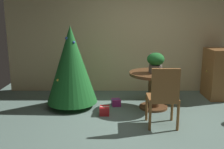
{
  "coord_description": "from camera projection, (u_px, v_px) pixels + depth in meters",
  "views": [
    {
      "loc": [
        -0.59,
        -3.79,
        1.73
      ],
      "look_at": [
        -0.6,
        0.38,
        0.8
      ],
      "focal_mm": 41.34,
      "sensor_mm": 36.0,
      "label": 1
    }
  ],
  "objects": [
    {
      "name": "wooden_cabinet",
      "position": [
        219.0,
        74.0,
        5.56
      ],
      "size": [
        0.51,
        0.68,
        1.07
      ],
      "color": "brown",
      "rests_on": "ground_plane"
    },
    {
      "name": "gift_box_red",
      "position": [
        105.0,
        111.0,
        4.66
      ],
      "size": [
        0.18,
        0.19,
        0.16
      ],
      "color": "red",
      "rests_on": "ground_plane"
    },
    {
      "name": "flower_vase",
      "position": [
        156.0,
        62.0,
        4.79
      ],
      "size": [
        0.32,
        0.32,
        0.38
      ],
      "color": "#665B51",
      "rests_on": "round_dining_table"
    },
    {
      "name": "gift_box_purple",
      "position": [
        117.0,
        102.0,
        5.13
      ],
      "size": [
        0.2,
        0.21,
        0.14
      ],
      "color": "#9E287A",
      "rests_on": "ground_plane"
    },
    {
      "name": "back_wall_panel",
      "position": [
        138.0,
        36.0,
        5.94
      ],
      "size": [
        6.0,
        0.1,
        2.6
      ],
      "primitive_type": "cube",
      "color": "beige",
      "rests_on": "ground_plane"
    },
    {
      "name": "wooden_chair_near",
      "position": [
        164.0,
        95.0,
        4.02
      ],
      "size": [
        0.47,
        0.44,
        0.98
      ],
      "color": "brown",
      "rests_on": "ground_plane"
    },
    {
      "name": "ground_plane",
      "position": [
        150.0,
        129.0,
        4.08
      ],
      "size": [
        6.6,
        6.6,
        0.0
      ],
      "primitive_type": "plane",
      "color": "slate"
    },
    {
      "name": "round_dining_table",
      "position": [
        155.0,
        84.0,
        4.91
      ],
      "size": [
        0.96,
        0.96,
        0.71
      ],
      "color": "brown",
      "rests_on": "ground_plane"
    },
    {
      "name": "holiday_tree",
      "position": [
        72.0,
        65.0,
        4.93
      ],
      "size": [
        0.98,
        0.98,
        1.58
      ],
      "color": "brown",
      "rests_on": "ground_plane"
    }
  ]
}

